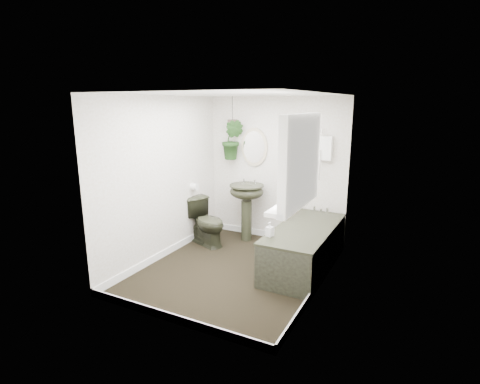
% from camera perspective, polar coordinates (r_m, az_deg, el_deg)
% --- Properties ---
extents(floor, '(2.30, 2.80, 0.02)m').
position_cam_1_polar(floor, '(5.16, -0.78, -11.87)').
color(floor, black).
rests_on(floor, ground).
extents(ceiling, '(2.30, 2.80, 0.02)m').
position_cam_1_polar(ceiling, '(4.67, -0.87, 14.82)').
color(ceiling, white).
rests_on(ceiling, ground).
extents(wall_back, '(2.30, 0.02, 2.30)m').
position_cam_1_polar(wall_back, '(6.04, 5.47, 3.39)').
color(wall_back, white).
rests_on(wall_back, ground).
extents(wall_front, '(2.30, 0.02, 2.30)m').
position_cam_1_polar(wall_front, '(3.64, -11.29, -3.53)').
color(wall_front, white).
rests_on(wall_front, ground).
extents(wall_left, '(0.02, 2.80, 2.30)m').
position_cam_1_polar(wall_left, '(5.42, -11.73, 2.00)').
color(wall_left, white).
rests_on(wall_left, ground).
extents(wall_right, '(0.02, 2.80, 2.30)m').
position_cam_1_polar(wall_right, '(4.38, 12.72, -0.74)').
color(wall_right, white).
rests_on(wall_right, ground).
extents(skirting, '(2.30, 2.80, 0.10)m').
position_cam_1_polar(skirting, '(5.14, -0.78, -11.26)').
color(skirting, white).
rests_on(skirting, floor).
extents(bathtub, '(0.72, 1.72, 0.58)m').
position_cam_1_polar(bathtub, '(5.19, 9.77, -8.33)').
color(bathtub, black).
rests_on(bathtub, floor).
extents(bath_screen, '(0.04, 0.72, 1.40)m').
position_cam_1_polar(bath_screen, '(5.47, 8.44, 3.64)').
color(bath_screen, silver).
rests_on(bath_screen, bathtub).
extents(shower_box, '(0.20, 0.10, 0.35)m').
position_cam_1_polar(shower_box, '(5.68, 12.86, 6.55)').
color(shower_box, white).
rests_on(shower_box, wall_back).
extents(oval_mirror, '(0.46, 0.03, 0.62)m').
position_cam_1_polar(oval_mirror, '(6.10, 2.16, 6.86)').
color(oval_mirror, '#BFB090').
rests_on(oval_mirror, wall_back).
extents(wall_sconce, '(0.04, 0.04, 0.22)m').
position_cam_1_polar(wall_sconce, '(6.28, -1.21, 6.13)').
color(wall_sconce, black).
rests_on(wall_sconce, wall_back).
extents(toilet_roll_holder, '(0.11, 0.11, 0.11)m').
position_cam_1_polar(toilet_roll_holder, '(5.98, -6.99, 0.80)').
color(toilet_roll_holder, white).
rests_on(toilet_roll_holder, wall_left).
extents(window_recess, '(0.08, 1.00, 0.90)m').
position_cam_1_polar(window_recess, '(3.64, 9.24, 4.62)').
color(window_recess, white).
rests_on(window_recess, wall_right).
extents(window_sill, '(0.18, 1.00, 0.04)m').
position_cam_1_polar(window_sill, '(3.75, 7.98, -1.65)').
color(window_sill, white).
rests_on(window_sill, wall_right).
extents(window_blinds, '(0.01, 0.86, 0.76)m').
position_cam_1_polar(window_blinds, '(3.65, 8.56, 4.68)').
color(window_blinds, white).
rests_on(window_blinds, wall_right).
extents(toilet, '(0.82, 0.65, 0.73)m').
position_cam_1_polar(toilet, '(5.95, -5.10, -4.53)').
color(toilet, black).
rests_on(toilet, floor).
extents(pedestal_sink, '(0.63, 0.57, 0.94)m').
position_cam_1_polar(pedestal_sink, '(6.07, 1.00, -3.13)').
color(pedestal_sink, black).
rests_on(pedestal_sink, floor).
extents(sill_plant, '(0.25, 0.22, 0.25)m').
position_cam_1_polar(sill_plant, '(3.85, 8.90, 0.96)').
color(sill_plant, black).
rests_on(sill_plant, window_sill).
extents(hanging_plant, '(0.38, 0.32, 0.65)m').
position_cam_1_polar(hanging_plant, '(6.13, -1.14, 7.96)').
color(hanging_plant, black).
rests_on(hanging_plant, ceiling).
extents(soap_bottle, '(0.10, 0.10, 0.18)m').
position_cam_1_polar(soap_bottle, '(4.68, 4.55, -5.67)').
color(soap_bottle, black).
rests_on(soap_bottle, bathtub).
extents(hanging_pot, '(0.16, 0.16, 0.12)m').
position_cam_1_polar(hanging_pot, '(6.11, -1.15, 10.42)').
color(hanging_pot, '#4D3C34').
rests_on(hanging_pot, ceiling).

